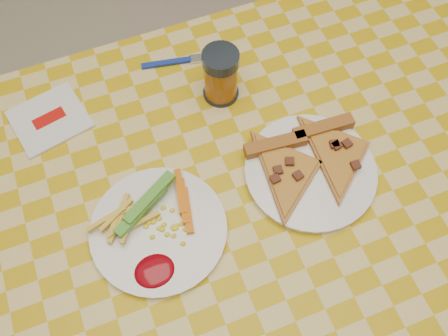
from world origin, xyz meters
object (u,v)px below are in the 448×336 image
Objects in this scene: table at (242,221)px; plate_left at (159,230)px; drink_glass at (221,75)px; plate_right at (310,172)px.

table is 5.67× the size of plate_left.
plate_right is at bearing -69.47° from drink_glass.
plate_left is 0.29m from plate_right.
plate_right is at bearing 1.23° from plate_left.
drink_glass is at bearing 110.53° from plate_right.
plate_left is at bearing -178.77° from plate_right.
table is 11.34× the size of drink_glass.
plate_right is (0.13, 0.01, 0.08)m from table.
table is 0.17m from plate_left.
plate_left is 0.31m from drink_glass.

